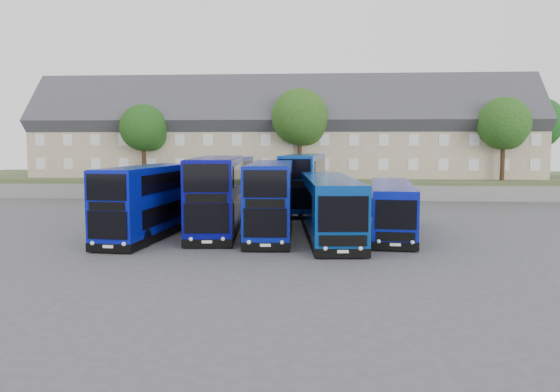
# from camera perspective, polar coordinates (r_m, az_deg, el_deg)

# --- Properties ---
(ground) EXTENTS (120.00, 120.00, 0.00)m
(ground) POSITION_cam_1_polar(r_m,az_deg,el_deg) (30.82, -3.26, -4.95)
(ground) COLOR #47474C
(ground) RESTS_ON ground
(retaining_wall) EXTENTS (70.00, 0.40, 1.50)m
(retaining_wall) POSITION_cam_1_polar(r_m,az_deg,el_deg) (54.43, -0.11, 0.37)
(retaining_wall) COLOR slate
(retaining_wall) RESTS_ON ground
(earth_bank) EXTENTS (80.00, 20.00, 2.00)m
(earth_bank) POSITION_cam_1_polar(r_m,az_deg,el_deg) (64.35, 0.52, 1.38)
(earth_bank) COLOR #44522E
(earth_bank) RESTS_ON ground
(terrace_row) EXTENTS (54.00, 10.40, 11.20)m
(terrace_row) POSITION_cam_1_polar(r_m,az_deg,el_deg) (60.21, 0.30, 6.43)
(terrace_row) COLOR tan
(terrace_row) RESTS_ON earth_bank
(dd_front_left) EXTENTS (3.36, 10.78, 4.22)m
(dd_front_left) POSITION_cam_1_polar(r_m,az_deg,el_deg) (33.50, -13.61, -0.68)
(dd_front_left) COLOR #0812A2
(dd_front_left) RESTS_ON ground
(dd_front_mid) EXTENTS (3.73, 11.97, 4.68)m
(dd_front_mid) POSITION_cam_1_polar(r_m,az_deg,el_deg) (34.73, -6.60, 0.03)
(dd_front_mid) COLOR #060779
(dd_front_mid) RESTS_ON ground
(dd_front_right) EXTENTS (2.91, 11.15, 4.40)m
(dd_front_right) POSITION_cam_1_polar(r_m,az_deg,el_deg) (33.19, -0.97, -0.43)
(dd_front_right) COLOR #081897
(dd_front_right) RESTS_ON ground
(dd_rear_left) EXTENTS (3.02, 11.10, 4.37)m
(dd_rear_left) POSITION_cam_1_polar(r_m,az_deg,el_deg) (46.45, -5.42, 1.20)
(dd_rear_left) COLOR navy
(dd_rear_left) RESTS_ON ground
(dd_rear_right) EXTENTS (3.71, 11.88, 4.65)m
(dd_rear_right) POSITION_cam_1_polar(r_m,az_deg,el_deg) (45.36, 2.49, 1.30)
(dd_rear_right) COLOR #083895
(dd_rear_right) RESTS_ON ground
(coach_east_a) EXTENTS (3.78, 13.23, 3.57)m
(coach_east_a) POSITION_cam_1_polar(r_m,az_deg,el_deg) (32.72, 5.18, -1.25)
(coach_east_a) COLOR navy
(coach_east_a) RESTS_ON ground
(coach_east_b) EXTENTS (3.49, 11.66, 3.14)m
(coach_east_b) POSITION_cam_1_polar(r_m,az_deg,el_deg) (34.26, 11.56, -1.40)
(coach_east_b) COLOR #0914A5
(coach_east_b) RESTS_ON ground
(tree_west) EXTENTS (4.80, 4.80, 7.65)m
(tree_west) POSITION_cam_1_polar(r_m,az_deg,el_deg) (57.96, -13.92, 6.76)
(tree_west) COLOR #382314
(tree_west) RESTS_ON earth_bank
(tree_mid) EXTENTS (5.76, 5.76, 9.18)m
(tree_mid) POSITION_cam_1_polar(r_m,az_deg,el_deg) (55.76, 2.23, 8.01)
(tree_mid) COLOR #382314
(tree_mid) RESTS_ON earth_bank
(tree_east) EXTENTS (5.12, 5.12, 8.16)m
(tree_east) POSITION_cam_1_polar(r_m,az_deg,el_deg) (58.17, 22.46, 6.83)
(tree_east) COLOR #382314
(tree_east) RESTS_ON earth_bank
(tree_far) EXTENTS (5.44, 5.44, 8.67)m
(tree_far) POSITION_cam_1_polar(r_m,az_deg,el_deg) (66.80, 25.47, 6.77)
(tree_far) COLOR #382314
(tree_far) RESTS_ON earth_bank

